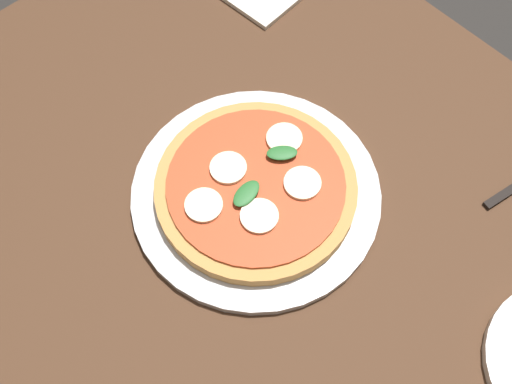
% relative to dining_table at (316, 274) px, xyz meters
% --- Properties ---
extents(ground_plane, '(6.00, 6.00, 0.00)m').
position_rel_dining_table_xyz_m(ground_plane, '(0.00, 0.00, -0.61)').
color(ground_plane, '#2D2B28').
extents(dining_table, '(1.22, 0.82, 0.72)m').
position_rel_dining_table_xyz_m(dining_table, '(0.00, 0.00, 0.00)').
color(dining_table, '#4C301E').
rests_on(dining_table, ground_plane).
extents(serving_tray, '(0.32, 0.32, 0.01)m').
position_rel_dining_table_xyz_m(serving_tray, '(0.10, 0.02, 0.12)').
color(serving_tray, silver).
rests_on(serving_tray, dining_table).
extents(pizza, '(0.26, 0.26, 0.03)m').
position_rel_dining_table_xyz_m(pizza, '(0.10, 0.02, 0.13)').
color(pizza, tan).
rests_on(pizza, serving_tray).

